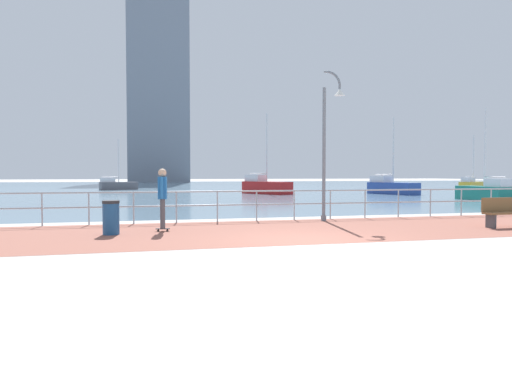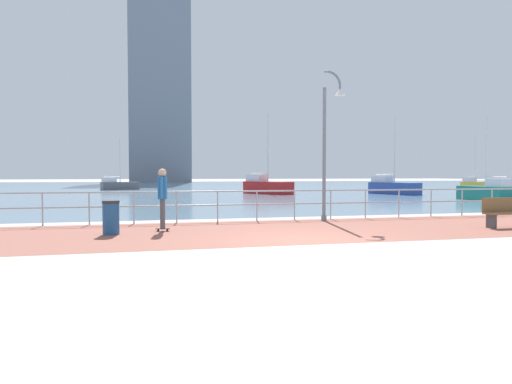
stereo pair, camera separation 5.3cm
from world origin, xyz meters
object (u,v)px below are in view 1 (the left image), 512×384
(lamppost, at_px, (329,138))
(sailboat_gray, at_px, (486,192))
(skateboarder, at_px, (163,194))
(sailboat_navy, at_px, (265,186))
(trash_bin, at_px, (111,217))
(sailboat_teal, at_px, (391,187))
(sailboat_yellow, at_px, (472,185))
(sailboat_red, at_px, (117,185))
(park_bench, at_px, (507,212))

(lamppost, height_order, sailboat_gray, sailboat_gray)
(skateboarder, relative_size, sailboat_gray, 0.31)
(skateboarder, relative_size, sailboat_navy, 0.27)
(trash_bin, distance_m, sailboat_teal, 29.50)
(sailboat_gray, relative_size, sailboat_yellow, 1.02)
(lamppost, bearing_deg, sailboat_teal, 54.23)
(sailboat_navy, xyz_separation_m, sailboat_gray, (10.83, -13.01, -0.09))
(sailboat_teal, bearing_deg, sailboat_gray, -84.81)
(skateboarder, distance_m, sailboat_gray, 23.04)
(sailboat_navy, bearing_deg, sailboat_gray, -50.21)
(skateboarder, height_order, sailboat_navy, sailboat_navy)
(sailboat_navy, bearing_deg, sailboat_red, 133.79)
(lamppost, bearing_deg, sailboat_red, 104.27)
(sailboat_teal, relative_size, sailboat_red, 1.18)
(sailboat_teal, relative_size, sailboat_navy, 0.94)
(lamppost, height_order, trash_bin, lamppost)
(sailboat_navy, relative_size, sailboat_red, 1.25)
(sailboat_yellow, relative_size, sailboat_red, 1.06)
(sailboat_gray, bearing_deg, lamppost, -147.46)
(skateboarder, distance_m, trash_bin, 1.56)
(lamppost, height_order, sailboat_red, sailboat_red)
(trash_bin, bearing_deg, sailboat_yellow, 38.81)
(lamppost, xyz_separation_m, sailboat_yellow, (26.79, 25.37, -2.37))
(park_bench, xyz_separation_m, sailboat_yellow, (22.18, 28.46, 0.07))
(lamppost, distance_m, sailboat_yellow, 36.97)
(lamppost, xyz_separation_m, trash_bin, (-7.16, -1.93, -2.44))
(trash_bin, distance_m, sailboat_red, 37.58)
(park_bench, bearing_deg, sailboat_gray, 51.24)
(sailboat_yellow, height_order, sailboat_red, sailboat_yellow)
(sailboat_gray, height_order, sailboat_yellow, sailboat_gray)
(trash_bin, xyz_separation_m, sailboat_teal, (20.82, 20.90, 0.14))
(skateboarder, xyz_separation_m, sailboat_gray, (20.31, 10.87, -0.53))
(lamppost, relative_size, trash_bin, 5.66)
(sailboat_yellow, distance_m, sailboat_red, 37.28)
(sailboat_gray, xyz_separation_m, sailboat_yellow, (12.24, 16.09, -0.01))
(trash_bin, height_order, sailboat_red, sailboat_red)
(skateboarder, relative_size, sailboat_red, 0.33)
(sailboat_yellow, bearing_deg, trash_bin, -141.19)
(trash_bin, height_order, sailboat_yellow, sailboat_yellow)
(trash_bin, height_order, sailboat_navy, sailboat_navy)
(skateboarder, height_order, park_bench, skateboarder)
(sailboat_navy, height_order, sailboat_yellow, sailboat_navy)
(trash_bin, distance_m, sailboat_navy, 26.54)
(park_bench, distance_m, sailboat_navy, 25.40)
(sailboat_gray, bearing_deg, park_bench, -128.76)
(lamppost, distance_m, sailboat_red, 36.81)
(sailboat_teal, bearing_deg, park_bench, -112.31)
(skateboarder, height_order, sailboat_yellow, sailboat_yellow)
(trash_bin, bearing_deg, park_bench, -5.64)
(sailboat_yellow, xyz_separation_m, sailboat_red, (-35.84, 10.23, -0.03))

